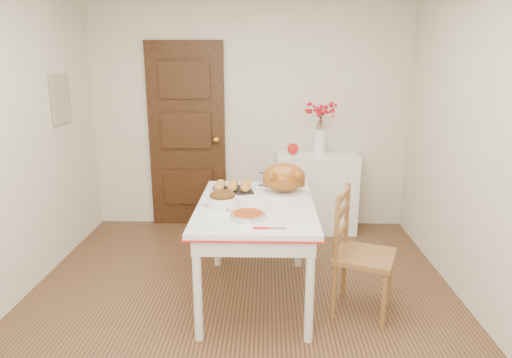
{
  "coord_description": "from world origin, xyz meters",
  "views": [
    {
      "loc": [
        0.21,
        -2.97,
        1.84
      ],
      "look_at": [
        0.12,
        0.33,
        0.97
      ],
      "focal_mm": 31.41,
      "sensor_mm": 36.0,
      "label": 1
    }
  ],
  "objects_px": {
    "sideboard": "(316,193)",
    "pumpkin_pie": "(248,214)",
    "chair_oak": "(365,253)",
    "kitchen_table": "(256,251)",
    "turkey_platter": "(284,179)"
  },
  "relations": [
    {
      "from": "sideboard",
      "to": "kitchen_table",
      "type": "relative_size",
      "value": 0.66
    },
    {
      "from": "kitchen_table",
      "to": "chair_oak",
      "type": "distance_m",
      "value": 0.83
    },
    {
      "from": "sideboard",
      "to": "kitchen_table",
      "type": "bearing_deg",
      "value": -112.66
    },
    {
      "from": "sideboard",
      "to": "pumpkin_pie",
      "type": "xyz_separation_m",
      "value": [
        -0.67,
        -1.83,
        0.38
      ]
    },
    {
      "from": "chair_oak",
      "to": "turkey_platter",
      "type": "height_order",
      "value": "turkey_platter"
    },
    {
      "from": "kitchen_table",
      "to": "turkey_platter",
      "type": "bearing_deg",
      "value": 49.15
    },
    {
      "from": "kitchen_table",
      "to": "turkey_platter",
      "type": "height_order",
      "value": "turkey_platter"
    },
    {
      "from": "chair_oak",
      "to": "pumpkin_pie",
      "type": "relative_size",
      "value": 3.87
    },
    {
      "from": "pumpkin_pie",
      "to": "chair_oak",
      "type": "bearing_deg",
      "value": 9.27
    },
    {
      "from": "turkey_platter",
      "to": "pumpkin_pie",
      "type": "height_order",
      "value": "turkey_platter"
    },
    {
      "from": "sideboard",
      "to": "pumpkin_pie",
      "type": "height_order",
      "value": "sideboard"
    },
    {
      "from": "kitchen_table",
      "to": "pumpkin_pie",
      "type": "relative_size",
      "value": 5.41
    },
    {
      "from": "chair_oak",
      "to": "pumpkin_pie",
      "type": "distance_m",
      "value": 0.93
    },
    {
      "from": "kitchen_table",
      "to": "chair_oak",
      "type": "relative_size",
      "value": 1.4
    },
    {
      "from": "sideboard",
      "to": "chair_oak",
      "type": "height_order",
      "value": "chair_oak"
    }
  ]
}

